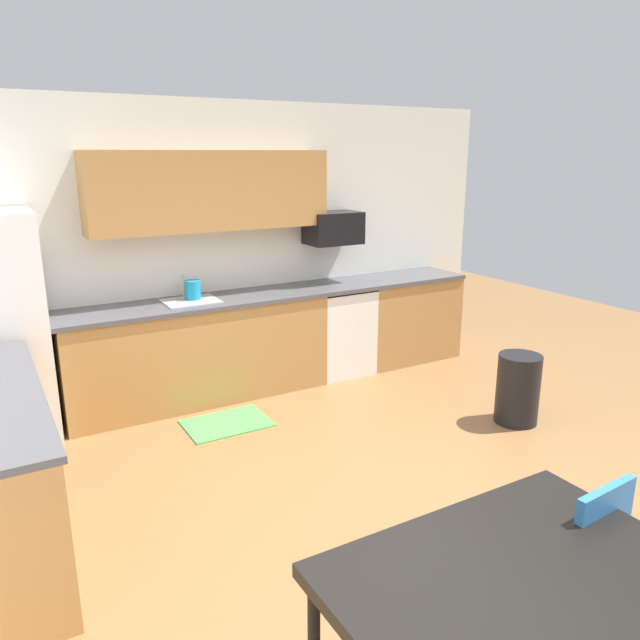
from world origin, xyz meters
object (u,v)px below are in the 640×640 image
(microwave, at_px, (333,228))
(oven_range, at_px, (338,329))
(chair_near_table, at_px, (622,571))
(trash_bin, at_px, (518,389))
(dining_table, at_px, (514,584))
(kettle, at_px, (193,291))

(microwave, bearing_deg, oven_range, -90.00)
(chair_near_table, xyz_separation_m, trash_bin, (1.62, 2.04, -0.20))
(chair_near_table, bearing_deg, oven_range, 76.18)
(dining_table, height_order, chair_near_table, chair_near_table)
(microwave, height_order, trash_bin, microwave)
(dining_table, bearing_deg, microwave, 68.06)
(chair_near_table, bearing_deg, trash_bin, 51.57)
(oven_range, height_order, trash_bin, oven_range)
(oven_range, relative_size, trash_bin, 1.52)
(oven_range, distance_m, microwave, 1.04)
(microwave, bearing_deg, chair_near_table, -103.48)
(oven_range, bearing_deg, kettle, 178.10)
(oven_range, height_order, chair_near_table, oven_range)
(oven_range, xyz_separation_m, microwave, (-0.00, 0.10, 1.04))
(microwave, distance_m, chair_near_table, 4.21)
(dining_table, distance_m, chair_near_table, 0.66)
(trash_bin, relative_size, kettle, 3.00)
(chair_near_table, xyz_separation_m, kettle, (-0.55, 3.93, 0.52))
(chair_near_table, distance_m, kettle, 4.00)
(microwave, bearing_deg, trash_bin, -71.11)
(chair_near_table, relative_size, kettle, 4.25)
(dining_table, xyz_separation_m, kettle, (0.08, 3.90, 0.35))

